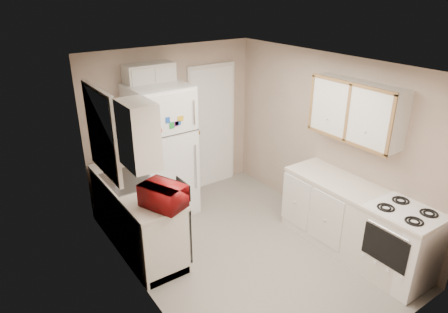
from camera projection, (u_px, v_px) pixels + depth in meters
floor at (246, 249)px, 5.25m from camera, size 3.80×3.80×0.00m
ceiling at (250, 65)px, 4.29m from camera, size 3.80×3.80×0.00m
wall_left at (139, 199)px, 4.04m from camera, size 3.80×3.80×0.00m
wall_right at (328, 142)px, 5.50m from camera, size 3.80×3.80×0.00m
wall_back at (173, 124)px, 6.20m from camera, size 2.80×2.80×0.00m
wall_front at (387, 245)px, 3.34m from camera, size 2.80×2.80×0.00m
left_counter at (137, 215)px, 5.17m from camera, size 0.60×1.80×0.90m
dishwasher at (179, 227)px, 4.86m from camera, size 0.03×0.58×0.72m
sink at (129, 183)px, 5.12m from camera, size 0.54×0.74×0.16m
microwave at (164, 195)px, 4.44m from camera, size 0.56×0.44×0.33m
soap_bottle at (115, 164)px, 5.31m from camera, size 0.11×0.11×0.19m
window_blinds at (103, 132)px, 4.69m from camera, size 0.10×0.98×1.08m
upper_cabinet_left at (138, 135)px, 4.04m from camera, size 0.30×0.45×0.70m
refrigerator at (162, 151)px, 5.79m from camera, size 0.81×0.79×1.95m
cabinet_over_fridge at (150, 78)px, 5.56m from camera, size 0.70×0.30×0.40m
interior_door at (212, 127)px, 6.61m from camera, size 0.86×0.06×2.08m
right_counter at (354, 221)px, 5.04m from camera, size 0.60×2.00×0.90m
stove at (400, 246)px, 4.57m from camera, size 0.61×0.74×0.89m
upper_cabinet_right at (356, 111)px, 4.80m from camera, size 0.30×1.20×0.70m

